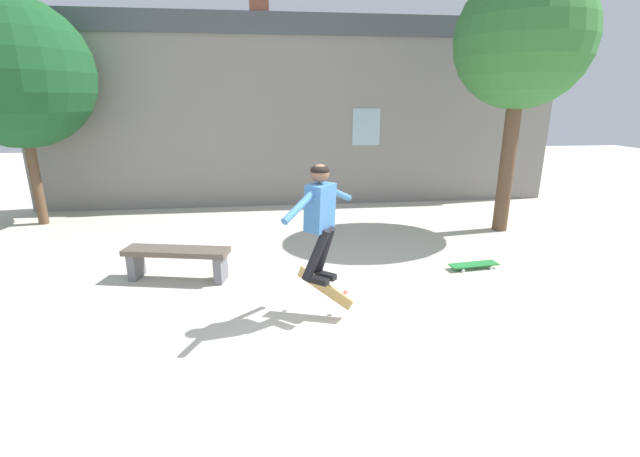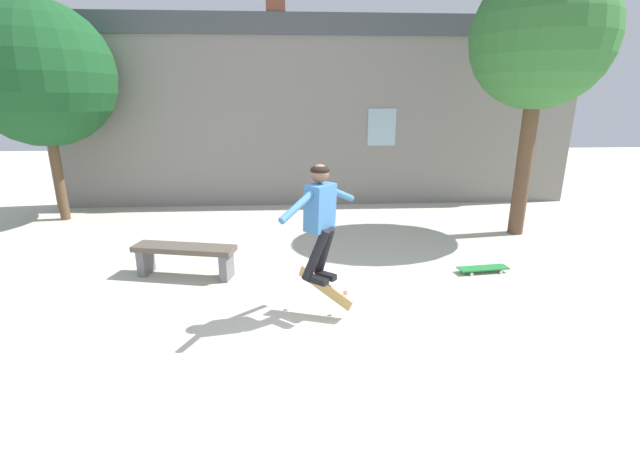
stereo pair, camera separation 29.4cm
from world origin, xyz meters
name	(u,v)px [view 2 (the right image)]	position (x,y,z in m)	size (l,w,h in m)	color
ground_plane	(351,358)	(0.00, 0.00, 0.00)	(40.00, 40.00, 0.00)	beige
building_backdrop	(316,110)	(-0.01, 7.13, 2.37)	(13.76, 0.52, 5.49)	gray
tree_right	(541,40)	(3.90, 4.20, 3.65)	(2.51, 2.51, 4.94)	brown
tree_left	(40,74)	(-5.80, 5.83, 3.12)	(2.97, 2.97, 4.60)	brown
park_bench	(185,255)	(-2.26, 2.33, 0.35)	(1.60, 0.70, 0.49)	brown
skater	(320,213)	(-0.28, 0.89, 1.35)	(0.95, 1.11, 1.41)	teal
skateboard_flipping	(325,288)	(-0.21, 0.96, 0.37)	(0.66, 0.47, 0.54)	#AD894C
skateboard_resting	(483,268)	(2.37, 2.20, 0.07)	(0.82, 0.31, 0.08)	#237F38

